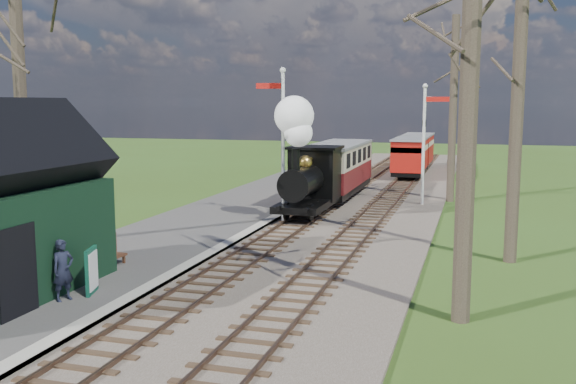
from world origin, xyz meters
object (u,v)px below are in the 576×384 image
(sign_board, at_px, (92,271))
(person, at_px, (63,270))
(semaphore_far, at_px, (425,135))
(coach, at_px, (338,167))
(bench, at_px, (101,253))
(red_carriage_a, at_px, (410,156))
(semaphore_near, at_px, (281,134))
(red_carriage_b, at_px, (418,150))
(locomotive, at_px, (307,166))

(sign_board, bearing_deg, person, -114.42)
(semaphore_far, xyz_separation_m, coach, (-4.37, 1.15, -1.71))
(semaphore_far, relative_size, bench, 3.66)
(semaphore_far, relative_size, red_carriage_a, 1.16)
(semaphore_far, relative_size, person, 3.89)
(semaphore_far, bearing_deg, coach, 165.31)
(person, bearing_deg, semaphore_far, 2.33)
(coach, bearing_deg, sign_board, -96.97)
(semaphore_near, relative_size, bench, 3.98)
(semaphore_near, bearing_deg, red_carriage_b, 81.45)
(bench, bearing_deg, semaphore_near, 73.33)
(semaphore_near, bearing_deg, semaphore_far, 49.40)
(red_carriage_b, relative_size, person, 3.35)
(red_carriage_b, relative_size, bench, 3.15)
(semaphore_far, height_order, person, semaphore_far)
(red_carriage_a, distance_m, bench, 26.42)
(semaphore_far, bearing_deg, red_carriage_a, 99.24)
(semaphore_far, xyz_separation_m, bench, (-7.78, -14.81, -2.74))
(bench, bearing_deg, sign_board, -62.28)
(red_carriage_b, relative_size, sign_board, 4.33)
(semaphore_near, relative_size, person, 4.24)
(semaphore_near, relative_size, semaphore_far, 1.09)
(coach, relative_size, red_carriage_a, 1.60)
(locomotive, bearing_deg, coach, 89.89)
(semaphore_near, height_order, bench, semaphore_near)
(red_carriage_a, xyz_separation_m, sign_board, (-4.83, -27.96, -0.68))
(coach, bearing_deg, locomotive, -90.11)
(coach, distance_m, red_carriage_b, 15.47)
(locomotive, distance_m, bench, 10.59)
(person, bearing_deg, sign_board, -0.82)
(semaphore_far, xyz_separation_m, sign_board, (-6.60, -17.06, -2.58))
(sign_board, relative_size, bench, 0.73)
(red_carriage_a, bearing_deg, locomotive, -99.37)
(locomotive, relative_size, person, 3.35)
(locomotive, distance_m, sign_board, 12.43)
(red_carriage_b, xyz_separation_m, bench, (-6.01, -31.21, -0.84))
(coach, bearing_deg, bench, -102.05)
(red_carriage_a, bearing_deg, red_carriage_b, 90.00)
(semaphore_near, xyz_separation_m, bench, (-2.64, -8.81, -3.02))
(sign_board, bearing_deg, semaphore_near, 82.50)
(bench, height_order, person, person)
(sign_board, distance_m, bench, 2.55)
(red_carriage_a, bearing_deg, semaphore_far, -80.76)
(red_carriage_a, xyz_separation_m, bench, (-6.01, -25.71, -0.84))
(semaphore_near, height_order, sign_board, semaphore_near)
(semaphore_near, distance_m, red_carriage_a, 17.37)
(bench, distance_m, person, 3.08)
(locomotive, relative_size, sign_board, 4.33)
(red_carriage_a, bearing_deg, bench, -103.15)
(sign_board, bearing_deg, bench, 117.72)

